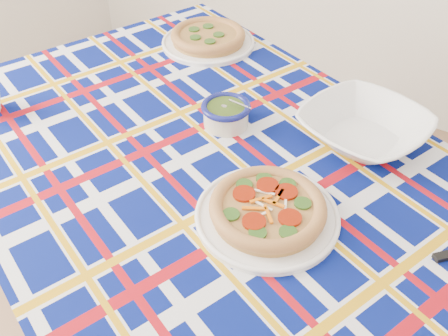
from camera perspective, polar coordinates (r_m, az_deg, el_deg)
The scene contains 6 objects.
dining_table at distance 1.32m, azimuth -0.31°, elevation -3.23°, with size 2.05×1.69×0.83m.
tablecloth at distance 1.31m, azimuth -0.31°, elevation -2.37°, with size 1.80×1.14×0.12m, color #05105E, non-canonical shape.
main_focaccia_plate at distance 1.13m, azimuth 5.02°, elevation -4.58°, with size 0.34×0.34×0.07m, color #AA783C, non-canonical shape.
pesto_bowl at distance 1.40m, azimuth 0.22°, elevation 6.39°, with size 0.14×0.14×0.08m, color #263B10, non-canonical shape.
serving_bowl at distance 1.40m, azimuth 15.70°, elevation 4.43°, with size 0.32×0.32×0.08m, color white.
second_focaccia_plate at distance 1.83m, azimuth -1.83°, elevation 14.78°, with size 0.34×0.34×0.06m, color #AA783C, non-canonical shape.
Camera 1 is at (0.54, -0.56, 1.67)m, focal length 40.00 mm.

